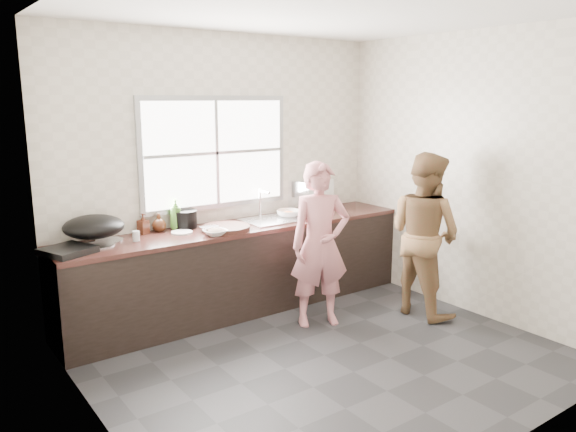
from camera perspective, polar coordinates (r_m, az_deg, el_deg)
floor at (r=4.77m, az=3.72°, el=-13.98°), size 3.60×3.20×0.01m
ceiling at (r=4.34m, az=4.23°, el=20.21°), size 3.60×3.20×0.01m
wall_back at (r=5.67m, az=-6.51°, el=4.46°), size 3.60×0.01×2.70m
wall_left at (r=3.50m, az=-19.37°, el=-0.74°), size 0.01×3.20×2.70m
wall_right at (r=5.67m, az=18.15°, el=3.95°), size 0.01×3.20×2.70m
wall_front at (r=3.31m, az=22.02°, el=-1.65°), size 3.60×0.01×2.70m
cabinet at (r=5.60m, az=-4.69°, el=-5.44°), size 3.60×0.62×0.82m
countertop at (r=5.49m, az=-4.77°, el=-1.16°), size 3.60×0.64×0.04m
sink at (r=5.67m, az=-1.75°, el=-0.44°), size 0.55×0.45×0.02m
faucet at (r=5.80m, az=-2.87°, el=1.30°), size 0.02×0.02×0.30m
window_frame at (r=5.58m, az=-7.39°, el=6.40°), size 1.60×0.05×1.10m
window_glazing at (r=5.56m, az=-7.26°, el=6.38°), size 1.50×0.01×1.00m
woman at (r=5.16m, az=3.27°, el=-3.45°), size 0.61×0.51×1.42m
person_side at (r=5.56m, az=13.67°, el=-1.81°), size 0.62×0.78×1.58m
cutting_board at (r=5.29m, az=-6.30°, el=-1.22°), size 0.57×0.57×0.04m
cleaver at (r=5.27m, az=-8.03°, el=-1.08°), size 0.18×0.10×0.01m
bowl_mince at (r=5.11m, az=-7.41°, el=-1.67°), size 0.22×0.22×0.05m
bowl_crabs at (r=5.82m, az=0.07°, el=0.16°), size 0.25×0.25×0.06m
bowl_held at (r=5.74m, az=2.03°, el=0.02°), size 0.27×0.27×0.07m
black_pot at (r=5.44m, az=-10.45°, el=-0.31°), size 0.27×0.27×0.17m
plate_food at (r=5.24m, az=-10.74°, el=-1.65°), size 0.22×0.22×0.02m
bottle_green at (r=5.39m, az=-11.34°, el=0.22°), size 0.12×0.12×0.29m
bottle_brown_tall at (r=5.28m, az=-14.50°, el=-0.86°), size 0.10×0.10×0.17m
bottle_brown_short at (r=5.34m, az=-12.97°, el=-0.73°), size 0.15×0.15×0.15m
glass_jar at (r=5.04m, az=-15.18°, el=-1.97°), size 0.07×0.07×0.09m
burner at (r=4.81m, az=-21.49°, el=-3.28°), size 0.45×0.45×0.05m
wok at (r=5.00m, az=-19.14°, el=-1.03°), size 0.56×0.56×0.19m
dish_rack at (r=6.22m, az=2.31°, el=2.17°), size 0.50×0.41×0.33m
pot_lid_left at (r=4.97m, az=-18.65°, el=-2.84°), size 0.27×0.27×0.01m
pot_lid_right at (r=5.12m, az=-17.69°, el=-2.35°), size 0.28×0.28×0.01m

